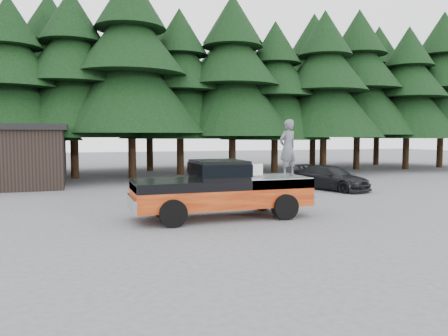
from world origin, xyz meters
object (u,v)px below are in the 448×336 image
object	(u,v)px
pickup_truck	(222,198)
air_compressor	(251,170)
parked_car	(331,178)
man_on_bed	(288,148)

from	to	relation	value
pickup_truck	air_compressor	bearing A→B (deg)	4.48
air_compressor	parked_car	bearing A→B (deg)	36.28
air_compressor	parked_car	xyz separation A→B (m)	(6.46, 5.26, -0.94)
parked_car	man_on_bed	bearing A→B (deg)	-154.53
pickup_truck	man_on_bed	size ratio (longest dim) A/B	3.08
air_compressor	man_on_bed	world-z (taller)	man_on_bed
air_compressor	man_on_bed	xyz separation A→B (m)	(1.27, -0.18, 0.76)
pickup_truck	man_on_bed	distance (m)	2.88
parked_car	air_compressor	bearing A→B (deg)	-161.77
man_on_bed	parked_car	xyz separation A→B (m)	(5.19, 5.45, -1.70)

